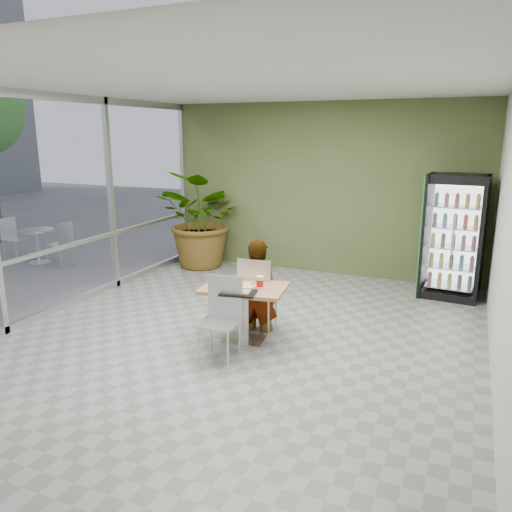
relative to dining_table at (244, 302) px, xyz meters
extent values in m
plane|color=gray|center=(-0.09, 0.14, -0.54)|extent=(7.00, 7.00, 0.00)
cube|color=#A86D48|center=(0.00, 0.00, 0.19)|extent=(1.12, 0.86, 0.04)
cylinder|color=#B9BBBE|center=(0.00, 0.00, -0.18)|extent=(0.10, 0.10, 0.71)
cube|color=#B9BBBE|center=(0.00, 0.00, -0.52)|extent=(0.57, 0.48, 0.04)
cube|color=#B9BBBE|center=(-0.02, 0.52, -0.05)|extent=(0.50, 0.50, 0.03)
cube|color=#B9BBBE|center=(0.00, 0.31, 0.22)|extent=(0.45, 0.08, 0.54)
cylinder|color=#B9BBBE|center=(0.15, 0.73, -0.29)|extent=(0.03, 0.03, 0.49)
cylinder|color=#B9BBBE|center=(-0.24, 0.69, -0.29)|extent=(0.03, 0.03, 0.49)
cylinder|color=#B9BBBE|center=(0.19, 0.35, -0.29)|extent=(0.03, 0.03, 0.49)
cylinder|color=#B9BBBE|center=(-0.20, 0.31, -0.29)|extent=(0.03, 0.03, 0.49)
cube|color=#B9BBBE|center=(-0.05, -0.61, -0.07)|extent=(0.47, 0.47, 0.03)
cube|color=#B9BBBE|center=(-0.07, -0.40, 0.19)|extent=(0.44, 0.07, 0.52)
cylinder|color=#B9BBBE|center=(-0.22, -0.81, -0.30)|extent=(0.03, 0.03, 0.47)
cylinder|color=#B9BBBE|center=(0.15, -0.78, -0.30)|extent=(0.03, 0.03, 0.47)
cylinder|color=#B9BBBE|center=(-0.26, -0.44, -0.30)|extent=(0.03, 0.03, 0.47)
cylinder|color=#B9BBBE|center=(0.12, -0.41, -0.30)|extent=(0.03, 0.03, 0.47)
imported|color=black|center=(-0.02, 0.47, -0.05)|extent=(0.61, 0.43, 1.57)
cylinder|color=silver|center=(0.00, 0.02, 0.22)|extent=(0.24, 0.24, 0.01)
cylinder|color=silver|center=(0.21, -0.01, 0.29)|extent=(0.08, 0.08, 0.15)
cylinder|color=red|center=(0.21, -0.01, 0.28)|extent=(0.09, 0.09, 0.08)
cylinder|color=silver|center=(0.21, -0.01, 0.37)|extent=(0.09, 0.09, 0.01)
cube|color=silver|center=(-0.34, -0.14, 0.22)|extent=(0.19, 0.19, 0.02)
cube|color=black|center=(0.06, -0.30, 0.23)|extent=(0.48, 0.39, 0.02)
cube|color=black|center=(2.33, 3.04, 0.47)|extent=(0.96, 0.77, 2.01)
cube|color=green|center=(1.87, 3.04, 0.47)|extent=(0.07, 0.69, 1.97)
cube|color=silver|center=(2.33, 2.70, 0.49)|extent=(0.72, 0.07, 1.60)
imported|color=#366C2B|center=(-2.29, 3.06, 0.43)|extent=(2.17, 2.04, 1.94)
camera|label=1|loc=(2.53, -5.46, 2.10)|focal=35.00mm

